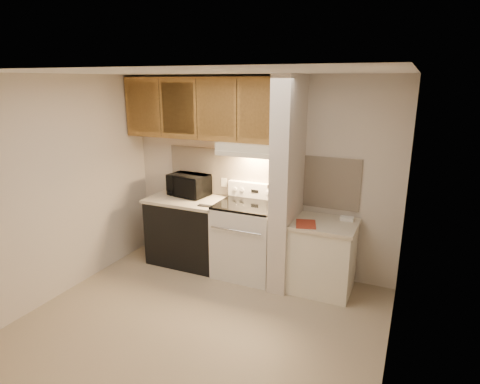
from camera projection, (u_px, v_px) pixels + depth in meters
The scene contains 50 objects.
floor at pixel (204, 320), 4.21m from camera, with size 3.60×3.60×0.00m, color tan.
ceiling at pixel (197, 72), 3.54m from camera, with size 3.60×3.60×0.00m, color white.
wall_back at pixel (258, 175), 5.19m from camera, with size 3.60×0.02×2.50m, color beige.
wall_left at pixel (63, 187), 4.58m from camera, with size 0.02×3.00×2.50m, color beige.
wall_right at pixel (399, 235), 3.17m from camera, with size 0.02×3.00×2.50m, color beige.
backsplash at pixel (258, 176), 5.19m from camera, with size 2.60×0.02×0.63m, color #F5DFC4.
range_body at pixel (247, 240), 5.10m from camera, with size 0.76×0.65×0.92m, color silver.
oven_window at pixel (237, 247), 4.81m from camera, with size 0.50×0.01×0.30m, color black.
oven_handle at pixel (235, 231), 4.72m from camera, with size 0.02×0.02×0.65m, color silver.
cooktop at pixel (247, 205), 4.97m from camera, with size 0.74×0.64×0.03m, color black.
range_backguard at pixel (256, 190), 5.19m from camera, with size 0.76×0.08×0.20m, color silver.
range_display at pixel (255, 191), 5.16m from camera, with size 0.10×0.01×0.04m, color black.
range_knob_left_outer at pixel (235, 189), 5.26m from camera, with size 0.05×0.05×0.02m, color silver.
range_knob_left_inner at pixel (242, 190), 5.22m from camera, with size 0.05×0.05×0.02m, color silver.
range_knob_right_inner at pixel (268, 193), 5.08m from camera, with size 0.05×0.05×0.02m, color silver.
range_knob_right_outer at pixel (275, 194), 5.04m from camera, with size 0.05×0.05×0.02m, color silver.
dishwasher_front at pixel (188, 232), 5.46m from camera, with size 1.00×0.63×0.87m, color black.
left_countertop at pixel (187, 200), 5.34m from camera, with size 1.04×0.67×0.04m, color beige.
spoon_rest at pixel (206, 206), 5.00m from camera, with size 0.21×0.07×0.01m, color black.
teal_jar at pixel (183, 189), 5.59m from camera, with size 0.09×0.09×0.10m, color #215A51.
outlet at pixel (224, 182), 5.40m from camera, with size 0.08×0.01×0.12m, color silver.
microwave at pixel (189, 185), 5.44m from camera, with size 0.53×0.36×0.29m, color black.
partition_pillar at pixel (287, 185), 4.68m from camera, with size 0.22×0.70×2.50m, color beige.
pillar_trim at pixel (278, 180), 4.72m from camera, with size 0.01×0.70×0.04m, color olive.
knife_strip at pixel (276, 179), 4.67m from camera, with size 0.02×0.42×0.04m, color black.
knife_blade_a at pixel (270, 191), 4.55m from camera, with size 0.01×0.04×0.16m, color silver.
knife_handle_a at pixel (270, 178), 4.51m from camera, with size 0.02×0.02×0.10m, color black.
knife_blade_b at pixel (272, 190), 4.62m from camera, with size 0.01×0.04×0.18m, color silver.
knife_handle_b at pixel (273, 176), 4.60m from camera, with size 0.02×0.02×0.10m, color black.
knife_blade_c at pixel (275, 189), 4.70m from camera, with size 0.01×0.04×0.20m, color silver.
knife_handle_c at pixel (275, 175), 4.66m from camera, with size 0.02×0.02×0.10m, color black.
knife_blade_d at pixel (277, 185), 4.78m from camera, with size 0.01×0.04×0.16m, color silver.
knife_handle_d at pixel (277, 173), 4.72m from camera, with size 0.02×0.02×0.10m, color black.
knife_blade_e at pixel (279, 185), 4.83m from camera, with size 0.01×0.04×0.18m, color silver.
knife_handle_e at pixel (280, 172), 4.81m from camera, with size 0.02×0.02×0.10m, color black.
oven_mitt at pixel (281, 189), 4.92m from camera, with size 0.03×0.09×0.22m, color slate.
right_cab_base at pixel (322, 258), 4.73m from camera, with size 0.70×0.60×0.81m, color silver.
right_countertop at pixel (324, 224), 4.62m from camera, with size 0.74×0.64×0.04m, color beige.
red_folder at pixel (306, 224), 4.55m from camera, with size 0.22×0.30×0.01m, color maroon.
white_box at pixel (347, 219), 4.68m from camera, with size 0.15×0.10×0.04m, color white.
range_hood at pixel (252, 148), 4.90m from camera, with size 0.78×0.44×0.15m, color silver.
hood_lip at pixel (245, 155), 4.73m from camera, with size 0.78×0.04×0.06m, color silver.
upper_cabinets at pixel (203, 108), 5.08m from camera, with size 2.18×0.33×0.77m, color olive.
cab_door_a at pixel (143, 107), 5.27m from camera, with size 0.46×0.01×0.63m, color olive.
cab_gap_a at pixel (160, 108), 5.16m from camera, with size 0.01×0.01×0.73m, color black.
cab_door_b at pixel (178, 108), 5.05m from camera, with size 0.46×0.01×0.63m, color olive.
cab_gap_b at pixel (197, 109), 4.94m from camera, with size 0.01×0.01×0.73m, color black.
cab_door_c at pixel (216, 110), 4.84m from camera, with size 0.46×0.01×0.63m, color olive.
cab_gap_c at pixel (237, 110), 4.73m from camera, with size 0.01×0.01×0.73m, color black.
cab_door_d at pixel (258, 111), 4.62m from camera, with size 0.46×0.01×0.63m, color olive.
Camera 1 is at (1.86, -3.21, 2.44)m, focal length 30.00 mm.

